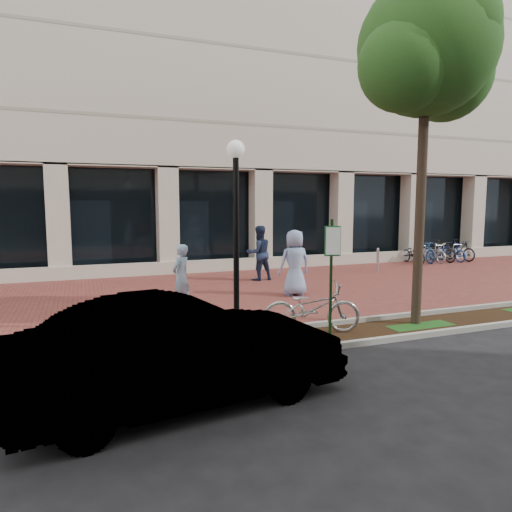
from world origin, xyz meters
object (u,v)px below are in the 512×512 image
object	(u,v)px
parking_sign	(331,263)
pedestrian_left	(181,276)
locked_bicycle	(312,308)
street_tree	(427,57)
sedan_near_curb	(182,351)
bike_rack_cluster	(437,252)
bollard	(378,260)
pedestrian_right	(295,263)
lamppost	(236,228)
pedestrian_mid	(259,253)

from	to	relation	value
parking_sign	pedestrian_left	world-z (taller)	parking_sign
locked_bicycle	pedestrian_left	world-z (taller)	pedestrian_left
street_tree	sedan_near_curb	size ratio (longest dim) A/B	1.67
parking_sign	pedestrian_left	bearing A→B (deg)	137.50
street_tree	bike_rack_cluster	xyz separation A→B (m)	(8.58, 8.69, -5.47)
street_tree	bollard	xyz separation A→B (m)	(3.90, 6.88, -5.45)
locked_bicycle	pedestrian_right	size ratio (longest dim) A/B	1.04
parking_sign	pedestrian_left	size ratio (longest dim) A/B	1.44
bollard	sedan_near_curb	world-z (taller)	sedan_near_curb
locked_bicycle	bollard	size ratio (longest dim) A/B	2.07
parking_sign	bollard	bearing A→B (deg)	64.12
bollard	bike_rack_cluster	bearing A→B (deg)	21.14
pedestrian_left	bike_rack_cluster	bearing A→B (deg)	157.81
bike_rack_cluster	bollard	bearing A→B (deg)	-157.64
lamppost	bollard	world-z (taller)	lamppost
street_tree	pedestrian_left	bearing A→B (deg)	143.43
bollard	bike_rack_cluster	world-z (taller)	bike_rack_cluster
pedestrian_left	sedan_near_curb	size ratio (longest dim) A/B	0.37
pedestrian_left	pedestrian_mid	bearing A→B (deg)	-179.74
lamppost	sedan_near_curb	size ratio (longest dim) A/B	0.88
lamppost	bollard	bearing A→B (deg)	38.33
street_tree	bike_rack_cluster	size ratio (longest dim) A/B	2.17
parking_sign	sedan_near_curb	size ratio (longest dim) A/B	0.54
locked_bicycle	bike_rack_cluster	world-z (taller)	locked_bicycle
pedestrian_left	sedan_near_curb	bearing A→B (deg)	35.00
lamppost	pedestrian_right	size ratio (longest dim) A/B	2.02
bollard	bike_rack_cluster	size ratio (longest dim) A/B	0.29
sedan_near_curb	bollard	bearing A→B (deg)	-55.01
pedestrian_left	bollard	size ratio (longest dim) A/B	1.69
sedan_near_curb	pedestrian_right	bearing A→B (deg)	-45.12
pedestrian_left	pedestrian_right	xyz separation A→B (m)	(3.55, 0.42, 0.15)
locked_bicycle	pedestrian_left	xyz separation A→B (m)	(-2.13, 3.36, 0.31)
lamppost	pedestrian_right	xyz separation A→B (m)	(3.06, 3.57, -1.29)
locked_bicycle	bike_rack_cluster	distance (m)	14.10
sedan_near_curb	street_tree	bearing A→B (deg)	-76.95
lamppost	bollard	size ratio (longest dim) A/B	4.00
street_tree	sedan_near_curb	world-z (taller)	street_tree
bike_rack_cluster	pedestrian_right	bearing A→B (deg)	-153.08
lamppost	pedestrian_left	xyz separation A→B (m)	(-0.49, 3.15, -1.43)
pedestrian_left	pedestrian_mid	size ratio (longest dim) A/B	0.86
pedestrian_mid	sedan_near_curb	bearing A→B (deg)	57.09
locked_bicycle	pedestrian_right	bearing A→B (deg)	-1.77
pedestrian_right	bollard	distance (m)	5.93
street_tree	bike_rack_cluster	bearing A→B (deg)	45.37
pedestrian_right	lamppost	bearing A→B (deg)	50.28
pedestrian_mid	bike_rack_cluster	bearing A→B (deg)	-175.30
pedestrian_left	bollard	world-z (taller)	pedestrian_left
lamppost	street_tree	bearing A→B (deg)	-5.34
street_tree	pedestrian_mid	size ratio (longest dim) A/B	3.85
bollard	sedan_near_curb	size ratio (longest dim) A/B	0.22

